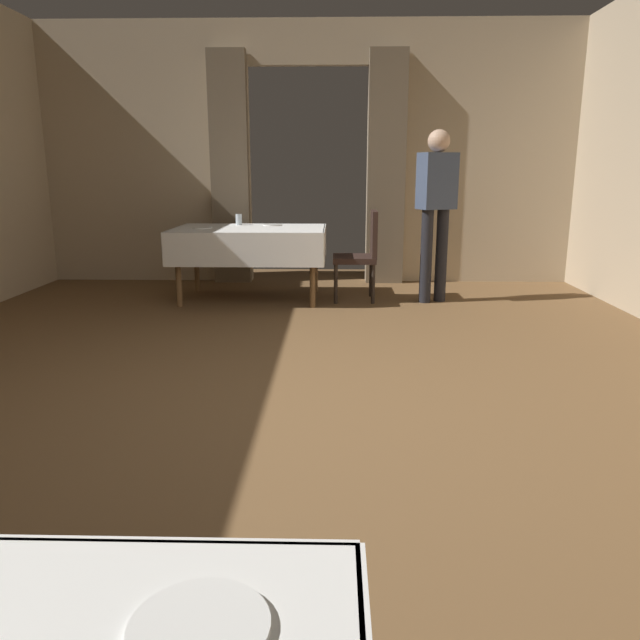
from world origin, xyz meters
TOP-DOWN VIEW (x-y plane):
  - ground at (0.00, 0.00)m, footprint 10.08×10.08m
  - wall_back at (0.00, 4.18)m, footprint 6.40×0.27m
  - dining_table_mid at (-0.56, 3.04)m, footprint 1.57×1.05m
  - chair_mid_right at (0.61, 3.00)m, footprint 0.45×0.44m
  - plate_near_c at (0.16, -2.67)m, footprint 0.19×0.19m
  - plate_mid_a at (-1.04, 2.97)m, footprint 0.20×0.20m
  - plate_mid_b at (-0.36, 3.33)m, footprint 0.20×0.20m
  - glass_mid_c at (-0.72, 3.37)m, footprint 0.07×0.07m
  - person_waiter_by_doorway at (1.34, 2.94)m, footprint 0.42×0.34m

SIDE VIEW (x-z plane):
  - ground at x=0.00m, z-range 0.00..0.00m
  - chair_mid_right at x=0.61m, z-range 0.05..0.98m
  - dining_table_mid at x=-0.56m, z-range 0.28..1.03m
  - plate_near_c at x=0.16m, z-range 0.75..0.76m
  - plate_mid_a at x=-1.04m, z-range 0.75..0.76m
  - plate_mid_b at x=-0.36m, z-range 0.75..0.76m
  - glass_mid_c at x=-0.72m, z-range 0.75..0.87m
  - person_waiter_by_doorway at x=1.34m, z-range 0.16..1.88m
  - wall_back at x=0.00m, z-range 0.02..3.02m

